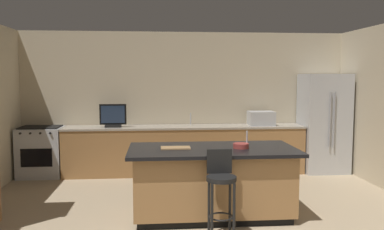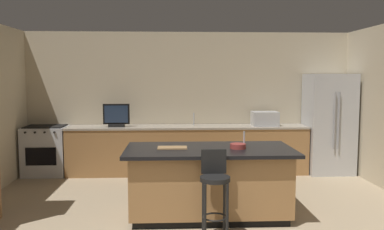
{
  "view_description": "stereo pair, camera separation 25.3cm",
  "coord_description": "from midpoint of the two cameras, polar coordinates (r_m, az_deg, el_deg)",
  "views": [
    {
      "loc": [
        -0.55,
        -2.66,
        1.83
      ],
      "look_at": [
        -0.02,
        3.39,
        1.24
      ],
      "focal_mm": 37.35,
      "sensor_mm": 36.0,
      "label": 1
    },
    {
      "loc": [
        -0.3,
        -2.68,
        1.83
      ],
      "look_at": [
        -0.02,
        3.39,
        1.24
      ],
      "focal_mm": 37.35,
      "sensor_mm": 36.0,
      "label": 2
    }
  ],
  "objects": [
    {
      "name": "counter_back",
      "position": [
        7.55,
        -1.99,
        -4.97
      ],
      "size": [
        4.48,
        0.62,
        0.9
      ],
      "color": "#9E7042",
      "rests_on": "ground_plane"
    },
    {
      "name": "kitchen_island",
      "position": [
        5.27,
        1.54,
        -9.48
      ],
      "size": [
        2.16,
        1.06,
        0.91
      ],
      "color": "black",
      "rests_on": "ground_plane"
    },
    {
      "name": "sink_faucet_back",
      "position": [
        7.57,
        -1.15,
        -0.58
      ],
      "size": [
        0.02,
        0.02,
        0.24
      ],
      "primitive_type": "cylinder",
      "color": "#B2B2B7",
      "rests_on": "counter_back"
    },
    {
      "name": "cutting_board",
      "position": [
        5.14,
        -3.78,
        -4.71
      ],
      "size": [
        0.38,
        0.2,
        0.02
      ],
      "primitive_type": "cube",
      "rotation": [
        0.0,
        0.0,
        0.0
      ],
      "color": "#A87F51",
      "rests_on": "kitchen_island"
    },
    {
      "name": "fruit_bowl",
      "position": [
        5.18,
        5.61,
        -4.4
      ],
      "size": [
        0.2,
        0.2,
        0.06
      ],
      "primitive_type": "cylinder",
      "color": "#993833",
      "rests_on": "kitchen_island"
    },
    {
      "name": "tv_monitor",
      "position": [
        7.46,
        -12.17,
        -0.21
      ],
      "size": [
        0.48,
        0.16,
        0.42
      ],
      "color": "black",
      "rests_on": "counter_back"
    },
    {
      "name": "tv_remote",
      "position": [
        5.42,
        5.28,
        -4.17
      ],
      "size": [
        0.08,
        0.18,
        0.02
      ],
      "primitive_type": "cube",
      "rotation": [
        0.0,
        0.0,
        0.19
      ],
      "color": "black",
      "rests_on": "kitchen_island"
    },
    {
      "name": "wall_back",
      "position": [
        7.82,
        -1.93,
        1.94
      ],
      "size": [
        6.72,
        0.12,
        2.68
      ],
      "primitive_type": "cube",
      "color": "beige",
      "rests_on": "ground_plane"
    },
    {
      "name": "microwave",
      "position": [
        7.68,
        8.91,
        -0.47
      ],
      "size": [
        0.48,
        0.36,
        0.27
      ],
      "primitive_type": "cube",
      "color": "#B7BABF",
      "rests_on": "counter_back"
    },
    {
      "name": "range_oven",
      "position": [
        7.86,
        -21.61,
        -4.89
      ],
      "size": [
        0.77,
        0.63,
        0.92
      ],
      "color": "#B7BABF",
      "rests_on": "ground_plane"
    },
    {
      "name": "bar_stool_center",
      "position": [
        4.57,
        2.54,
        -10.05
      ],
      "size": [
        0.34,
        0.34,
        0.99
      ],
      "rotation": [
        0.0,
        0.0,
        0.01
      ],
      "color": "black",
      "rests_on": "ground_plane"
    },
    {
      "name": "refrigerator",
      "position": [
        8.02,
        17.42,
        -1.09
      ],
      "size": [
        0.83,
        0.75,
        1.87
      ],
      "color": "#B7BABF",
      "rests_on": "ground_plane"
    },
    {
      "name": "sink_faucet_island",
      "position": [
        5.22,
        6.47,
        -3.45
      ],
      "size": [
        0.02,
        0.02,
        0.22
      ],
      "primitive_type": "cylinder",
      "color": "#B2B2B7",
      "rests_on": "kitchen_island"
    }
  ]
}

